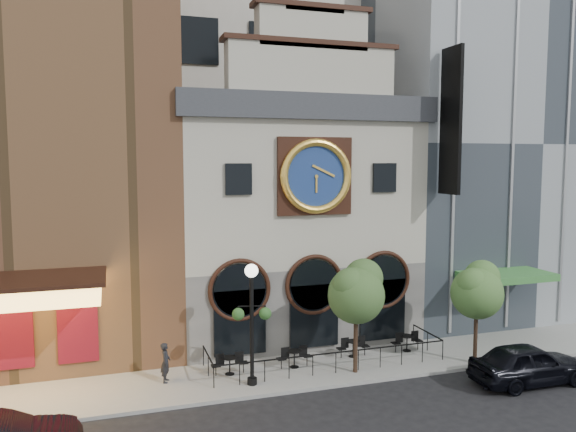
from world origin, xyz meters
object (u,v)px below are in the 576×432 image
(bistro_2, at_px, (353,347))
(car_right, at_px, (529,364))
(tree_left, at_px, (357,290))
(bistro_0, at_px, (230,364))
(tree_right, at_px, (477,289))
(pedestrian, at_px, (166,362))
(lamppost, at_px, (252,311))
(bistro_1, at_px, (294,357))
(bistro_3, at_px, (407,342))

(bistro_2, distance_m, car_right, 7.53)
(car_right, bearing_deg, bistro_2, 51.30)
(car_right, relative_size, tree_left, 1.02)
(bistro_0, bearing_deg, tree_right, -10.40)
(pedestrian, bearing_deg, lamppost, -98.27)
(bistro_1, distance_m, tree_left, 4.14)
(bistro_3, distance_m, lamppost, 8.65)
(bistro_0, distance_m, pedestrian, 2.71)
(car_right, height_order, lamppost, lamppost)
(lamppost, bearing_deg, pedestrian, 170.71)
(bistro_0, bearing_deg, lamppost, -64.11)
(bistro_1, distance_m, car_right, 9.86)
(bistro_1, distance_m, lamppost, 3.68)
(bistro_3, xyz_separation_m, tree_right, (2.16, -2.32, 2.94))
(bistro_1, height_order, bistro_3, same)
(pedestrian, relative_size, lamppost, 0.33)
(bistro_0, height_order, bistro_2, same)
(pedestrian, bearing_deg, bistro_3, -74.67)
(lamppost, bearing_deg, bistro_2, 30.82)
(bistro_1, relative_size, tree_left, 0.32)
(bistro_2, height_order, bistro_3, same)
(bistro_2, bearing_deg, bistro_3, -1.29)
(bistro_2, distance_m, lamppost, 6.15)
(bistro_0, distance_m, tree_right, 11.46)
(car_right, relative_size, lamppost, 1.00)
(bistro_1, bearing_deg, tree_right, -13.61)
(bistro_1, height_order, car_right, car_right)
(bistro_2, distance_m, bistro_3, 2.79)
(pedestrian, bearing_deg, bistro_0, -76.44)
(car_right, distance_m, pedestrian, 15.08)
(bistro_0, height_order, pedestrian, pedestrian)
(bistro_2, bearing_deg, bistro_0, -176.25)
(tree_left, bearing_deg, bistro_3, 26.00)
(bistro_2, relative_size, bistro_3, 1.00)
(bistro_2, height_order, tree_right, tree_right)
(lamppost, xyz_separation_m, tree_left, (4.63, -0.02, 0.50))
(bistro_3, bearing_deg, tree_right, -47.07)
(tree_right, bearing_deg, car_right, -70.71)
(lamppost, distance_m, tree_right, 10.27)
(bistro_1, relative_size, tree_right, 0.34)
(bistro_2, height_order, lamppost, lamppost)
(tree_left, bearing_deg, car_right, -25.34)
(bistro_2, distance_m, tree_left, 3.64)
(car_right, height_order, tree_right, tree_right)
(bistro_1, relative_size, bistro_2, 1.00)
(bistro_1, distance_m, bistro_2, 3.08)
(bistro_1, bearing_deg, bistro_0, 178.79)
(tree_left, height_order, tree_right, tree_left)
(bistro_0, xyz_separation_m, tree_right, (10.89, -2.00, 2.94))
(pedestrian, xyz_separation_m, tree_left, (7.96, -1.36, 2.77))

